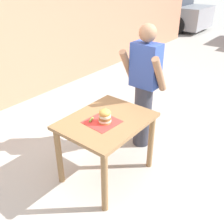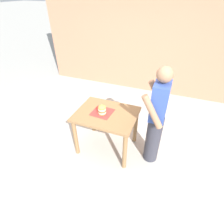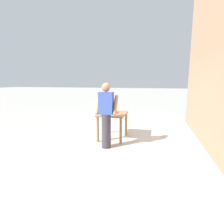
{
  "view_description": "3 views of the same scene",
  "coord_description": "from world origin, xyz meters",
  "px_view_note": "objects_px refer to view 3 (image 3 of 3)",
  "views": [
    {
      "loc": [
        1.61,
        -1.92,
        2.25
      ],
      "look_at": [
        0.0,
        0.1,
        0.83
      ],
      "focal_mm": 42.0,
      "sensor_mm": 36.0,
      "label": 1
    },
    {
      "loc": [
        2.17,
        0.94,
        2.47
      ],
      "look_at": [
        0.0,
        0.1,
        0.83
      ],
      "focal_mm": 28.0,
      "sensor_mm": 36.0,
      "label": 2
    },
    {
      "loc": [
        -1.24,
        5.04,
        1.73
      ],
      "look_at": [
        0.0,
        0.1,
        0.83
      ],
      "focal_mm": 28.0,
      "sensor_mm": 36.0,
      "label": 3
    }
  ],
  "objects_px": {
    "patio_table": "(113,118)",
    "diner_across_table": "(106,115)",
    "sandwich": "(112,110)",
    "pickle_spear": "(117,112)"
  },
  "relations": [
    {
      "from": "sandwich",
      "to": "diner_across_table",
      "type": "height_order",
      "value": "diner_across_table"
    },
    {
      "from": "sandwich",
      "to": "patio_table",
      "type": "bearing_deg",
      "value": 116.7
    },
    {
      "from": "patio_table",
      "to": "diner_across_table",
      "type": "relative_size",
      "value": 0.6
    },
    {
      "from": "sandwich",
      "to": "diner_across_table",
      "type": "bearing_deg",
      "value": 93.73
    },
    {
      "from": "pickle_spear",
      "to": "sandwich",
      "type": "bearing_deg",
      "value": 25.41
    },
    {
      "from": "patio_table",
      "to": "diner_across_table",
      "type": "distance_m",
      "value": 0.85
    },
    {
      "from": "patio_table",
      "to": "sandwich",
      "type": "bearing_deg",
      "value": -63.3
    },
    {
      "from": "sandwich",
      "to": "pickle_spear",
      "type": "relative_size",
      "value": 2.25
    },
    {
      "from": "sandwich",
      "to": "diner_across_table",
      "type": "relative_size",
      "value": 0.11
    },
    {
      "from": "patio_table",
      "to": "diner_across_table",
      "type": "bearing_deg",
      "value": 91.74
    }
  ]
}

